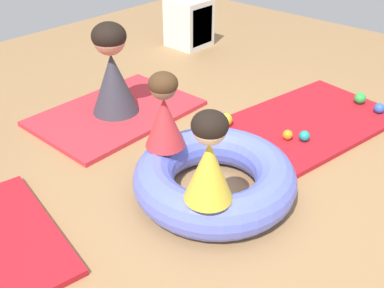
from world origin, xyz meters
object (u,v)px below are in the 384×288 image
inflatable_cushion (214,178)px  play_ball_teal (304,136)px  play_ball_green (360,98)px  play_ball_orange (288,135)px  child_in_red (164,111)px  storage_cube (190,23)px  child_in_yellow (209,158)px  adult_seated (112,70)px  play_ball_blue (379,108)px  play_ball_yellow (226,120)px

inflatable_cushion → play_ball_teal: 0.96m
play_ball_teal → play_ball_green: play_ball_green is taller
play_ball_orange → child_in_red: bearing=158.1°
play_ball_green → storage_cube: 2.27m
child_in_red → play_ball_green: (1.95, -0.53, -0.44)m
child_in_red → play_ball_green: size_ratio=5.11×
child_in_yellow → play_ball_teal: (1.27, 0.09, -0.46)m
adult_seated → play_ball_teal: adult_seated is taller
play_ball_orange → play_ball_teal: bearing=-57.3°
inflatable_cushion → play_ball_blue: inflatable_cushion is taller
adult_seated → inflatable_cushion: bearing=-112.0°
play_ball_orange → adult_seated: bearing=113.3°
child_in_yellow → adult_seated: adult_seated is taller
adult_seated → play_ball_teal: (0.67, -1.49, -0.34)m
play_ball_green → storage_cube: size_ratio=0.18×
child_in_red → play_ball_yellow: size_ratio=4.87×
play_ball_yellow → play_ball_blue: bearing=-38.3°
play_ball_teal → storage_cube: 2.49m
play_ball_teal → play_ball_green: size_ratio=0.82×
adult_seated → play_ball_green: size_ratio=7.67×
play_ball_blue → play_ball_orange: 0.99m
play_ball_orange → child_in_yellow: bearing=-170.8°
child_in_red → play_ball_blue: bearing=88.7°
play_ball_teal → play_ball_blue: 0.89m
adult_seated → play_ball_blue: bearing=-58.9°
child_in_red → play_ball_teal: size_ratio=6.21×
child_in_red → play_ball_orange: (0.97, -0.39, -0.45)m
child_in_red → play_ball_teal: 1.23m
child_in_red → play_ball_orange: child_in_red is taller
play_ball_yellow → play_ball_blue: play_ball_yellow is taller
adult_seated → play_ball_green: 2.23m
adult_seated → play_ball_orange: (0.60, -1.38, -0.34)m
inflatable_cushion → play_ball_orange: 0.89m
adult_seated → play_ball_yellow: size_ratio=7.31×
play_ball_yellow → storage_cube: (1.33, 1.61, 0.19)m
inflatable_cushion → storage_cube: bearing=45.4°
child_in_yellow → play_ball_orange: (1.20, 0.19, -0.46)m
child_in_yellow → play_ball_yellow: (1.05, 0.69, -0.44)m
inflatable_cushion → play_ball_yellow: 0.88m
play_ball_yellow → play_ball_orange: play_ball_yellow is taller
adult_seated → play_ball_blue: (1.52, -1.73, -0.34)m
inflatable_cushion → child_in_yellow: child_in_yellow is taller
adult_seated → play_ball_orange: size_ratio=9.80×
play_ball_teal → play_ball_blue: bearing=-15.9°
play_ball_green → adult_seated: bearing=136.0°
play_ball_orange → play_ball_green: bearing=-8.4°
inflatable_cushion → adult_seated: 1.43m
play_ball_green → play_ball_blue: bearing=-107.1°
child_in_red → adult_seated: 1.07m
child_in_red → storage_cube: child_in_red is taller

